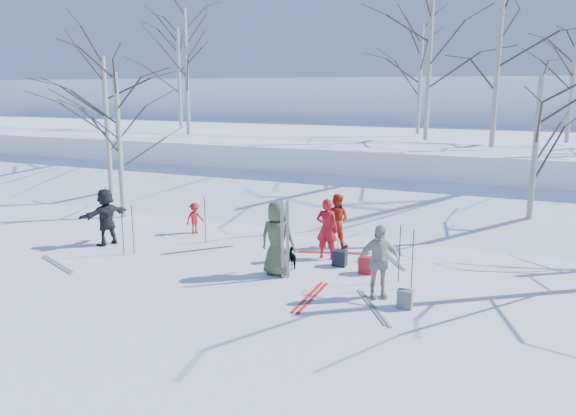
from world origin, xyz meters
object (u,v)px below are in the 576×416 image
at_px(skier_red_north, 327,229).
at_px(backpack_grey, 405,299).
at_px(backpack_dark, 340,258).
at_px(skier_cream_east, 378,261).
at_px(dog, 294,257).
at_px(skier_olive_center, 277,238).
at_px(skier_red_seated, 195,218).
at_px(skier_redor_behind, 336,220).
at_px(backpack_red, 366,265).
at_px(skier_grey_west, 106,217).

relative_size(skier_red_north, backpack_grey, 4.18).
height_order(skier_red_north, backpack_dark, skier_red_north).
distance_m(skier_cream_east, dog, 2.76).
height_order(backpack_grey, backpack_dark, backpack_dark).
relative_size(skier_olive_center, skier_red_seated, 1.87).
bearing_deg(skier_redor_behind, skier_cream_east, 124.65).
xyz_separation_m(dog, backpack_grey, (3.10, -1.55, -0.05)).
height_order(skier_redor_behind, backpack_grey, skier_redor_behind).
relative_size(skier_redor_behind, backpack_dark, 3.76).
xyz_separation_m(skier_olive_center, skier_red_north, (0.62, 1.71, -0.10)).
height_order(skier_red_seated, backpack_dark, skier_red_seated).
bearing_deg(backpack_red, skier_olive_center, -154.00).
height_order(dog, backpack_grey, dog).
xyz_separation_m(skier_red_seated, dog, (4.05, -1.81, -0.24)).
bearing_deg(backpack_grey, skier_red_seated, 154.88).
bearing_deg(backpack_dark, backpack_grey, -44.94).
relative_size(skier_olive_center, skier_redor_behind, 1.19).
height_order(skier_grey_west, backpack_red, skier_grey_west).
bearing_deg(skier_grey_west, backpack_red, 110.18).
height_order(skier_redor_behind, skier_cream_east, skier_cream_east).
xyz_separation_m(skier_redor_behind, backpack_red, (1.42, -1.95, -0.54)).
relative_size(skier_cream_east, skier_grey_west, 0.98).
bearing_deg(skier_cream_east, backpack_red, 83.66).
relative_size(skier_red_north, backpack_dark, 3.97).
xyz_separation_m(skier_olive_center, skier_red_seated, (-3.93, 2.51, -0.42)).
height_order(skier_cream_east, backpack_dark, skier_cream_east).
xyz_separation_m(skier_redor_behind, dog, (-0.36, -2.18, -0.51)).
distance_m(skier_red_north, backpack_dark, 0.92).
distance_m(skier_red_seated, skier_grey_west, 2.63).
height_order(skier_red_north, dog, skier_red_north).
height_order(skier_red_north, skier_grey_west, skier_grey_west).
bearing_deg(skier_olive_center, skier_cream_east, 170.85).
distance_m(skier_olive_center, skier_grey_west, 5.55).
distance_m(skier_red_north, skier_grey_west, 6.28).
height_order(skier_olive_center, skier_cream_east, skier_olive_center).
bearing_deg(skier_grey_west, backpack_dark, 113.17).
bearing_deg(skier_red_north, backpack_grey, 133.94).
bearing_deg(backpack_red, skier_red_north, 148.64).
bearing_deg(backpack_grey, skier_grey_west, 171.56).
xyz_separation_m(skier_grey_west, backpack_dark, (6.67, 0.78, -0.61)).
bearing_deg(backpack_grey, skier_redor_behind, 126.36).
bearing_deg(skier_grey_west, skier_olive_center, 101.84).
bearing_deg(dog, skier_olive_center, 39.30).
xyz_separation_m(skier_grey_west, dog, (5.65, 0.25, -0.57)).
height_order(skier_red_north, skier_cream_east, skier_red_north).
bearing_deg(skier_olive_center, skier_redor_behind, -98.07).
bearing_deg(skier_red_seated, skier_grey_west, 164.45).
height_order(skier_redor_behind, skier_red_seated, skier_redor_behind).
relative_size(skier_olive_center, backpack_red, 4.26).
xyz_separation_m(skier_red_seated, skier_cream_east, (6.49, -2.99, 0.31)).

